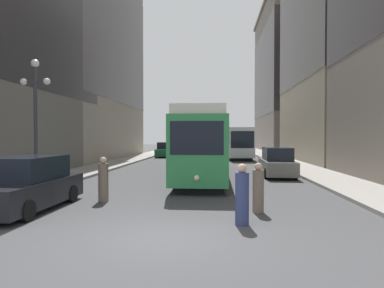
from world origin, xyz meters
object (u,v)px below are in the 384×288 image
object	(u,v)px
transit_bus	(237,141)
pedestrian_crossing_near	(258,189)
parked_car_right_far	(277,163)
pedestrian_on_sidewalk	(242,196)
parked_car_left_near	(29,185)
lamp_post_left_near	(35,104)
pedestrian_crossing_far	(103,181)
parked_car_left_mid	(165,150)
streetcar	(204,143)

from	to	relation	value
transit_bus	pedestrian_crossing_near	size ratio (longest dim) A/B	7.72
parked_car_right_far	pedestrian_on_sidewalk	distance (m)	12.08
parked_car_left_near	pedestrian_crossing_near	size ratio (longest dim) A/B	2.86
pedestrian_crossing_near	lamp_post_left_near	xyz separation A→B (m)	(-9.63, 3.54, 3.21)
pedestrian_crossing_far	lamp_post_left_near	xyz separation A→B (m)	(-3.93, 2.17, 3.18)
parked_car_left_near	pedestrian_crossing_far	world-z (taller)	parked_car_left_near
transit_bus	lamp_post_left_near	world-z (taller)	lamp_post_left_near
parked_car_left_near	parked_car_left_mid	xyz separation A→B (m)	(-0.00, 29.35, 0.00)
transit_bus	pedestrian_crossing_far	bearing A→B (deg)	-105.46
pedestrian_crossing_far	pedestrian_on_sidewalk	bearing A→B (deg)	-41.91
parked_car_right_far	pedestrian_crossing_far	size ratio (longest dim) A/B	2.77
streetcar	pedestrian_on_sidewalk	xyz separation A→B (m)	(1.51, -11.62, -1.29)
pedestrian_crossing_near	pedestrian_on_sidewalk	distance (m)	1.73
pedestrian_crossing_far	parked_car_left_near	bearing A→B (deg)	-153.51
parked_car_left_near	pedestrian_on_sidewalk	bearing A→B (deg)	-10.14
pedestrian_on_sidewalk	parked_car_right_far	bearing A→B (deg)	50.29
streetcar	parked_car_right_far	distance (m)	4.77
pedestrian_on_sidewalk	lamp_post_left_near	size ratio (longest dim) A/B	0.30
parked_car_left_mid	lamp_post_left_near	bearing A→B (deg)	-96.09
parked_car_left_mid	pedestrian_on_sidewalk	size ratio (longest dim) A/B	2.90
lamp_post_left_near	parked_car_left_near	bearing A→B (deg)	-63.16
streetcar	parked_car_right_far	size ratio (longest dim) A/B	3.18
pedestrian_crossing_near	lamp_post_left_near	bearing A→B (deg)	39.36
parked_car_left_mid	pedestrian_crossing_far	world-z (taller)	parked_car_left_mid
parked_car_left_near	streetcar	bearing A→B (deg)	62.35
parked_car_left_near	lamp_post_left_near	bearing A→B (deg)	117.75
parked_car_right_far	pedestrian_crossing_near	world-z (taller)	parked_car_right_far
parked_car_right_far	parked_car_left_mid	bearing A→B (deg)	-60.58
lamp_post_left_near	pedestrian_crossing_near	bearing A→B (deg)	-20.17
pedestrian_crossing_near	pedestrian_crossing_far	distance (m)	5.87
parked_car_right_far	pedestrian_crossing_far	world-z (taller)	parked_car_right_far
pedestrian_on_sidewalk	lamp_post_left_near	bearing A→B (deg)	125.34
pedestrian_on_sidewalk	transit_bus	bearing A→B (deg)	61.82
pedestrian_crossing_near	streetcar	bearing A→B (deg)	-18.30
parked_car_left_near	pedestrian_crossing_near	xyz separation A→B (m)	(7.73, 0.22, -0.08)
streetcar	parked_car_left_mid	size ratio (longest dim) A/B	3.00
streetcar	pedestrian_crossing_far	size ratio (longest dim) A/B	8.81
streetcar	transit_bus	size ratio (longest dim) A/B	1.20
parked_car_right_far	pedestrian_on_sidewalk	world-z (taller)	parked_car_right_far
parked_car_left_near	pedestrian_crossing_far	xyz separation A→B (m)	(2.03, 1.58, -0.04)
parked_car_left_mid	pedestrian_crossing_near	world-z (taller)	parked_car_left_mid
pedestrian_crossing_near	lamp_post_left_near	size ratio (longest dim) A/B	0.28
transit_bus	pedestrian_crossing_near	distance (m)	28.31
parked_car_left_mid	pedestrian_crossing_far	size ratio (longest dim) A/B	2.94
parked_car_left_mid	parked_car_right_far	size ratio (longest dim) A/B	1.06
pedestrian_crossing_far	lamp_post_left_near	world-z (taller)	lamp_post_left_near
parked_car_left_mid	parked_car_right_far	world-z (taller)	same
streetcar	pedestrian_crossing_far	distance (m)	9.44
parked_car_left_near	pedestrian_on_sidewalk	xyz separation A→B (m)	(7.08, -1.38, -0.03)
parked_car_right_far	pedestrian_crossing_near	bearing A→B (deg)	77.71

